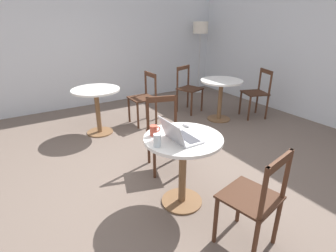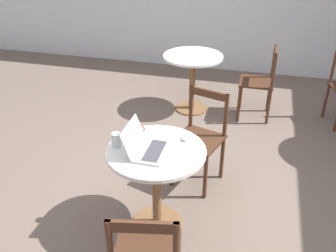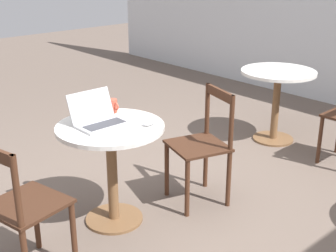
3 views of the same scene
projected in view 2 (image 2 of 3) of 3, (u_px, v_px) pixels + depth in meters
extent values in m
plane|color=#66564C|center=(183.00, 190.00, 3.48)|extent=(16.00, 16.00, 0.00)
cylinder|color=brown|center=(157.00, 223.00, 3.09)|extent=(0.41, 0.41, 0.02)
cylinder|color=brown|center=(157.00, 190.00, 2.91)|extent=(0.07, 0.07, 0.68)
cylinder|color=silver|center=(156.00, 151.00, 2.74)|extent=(0.74, 0.74, 0.03)
cylinder|color=brown|center=(191.00, 108.00, 4.92)|extent=(0.41, 0.41, 0.02)
cylinder|color=brown|center=(192.00, 83.00, 4.75)|extent=(0.07, 0.07, 0.68)
cylinder|color=silver|center=(193.00, 56.00, 4.57)|extent=(0.74, 0.74, 0.03)
cylinder|color=#472819|center=(205.00, 177.00, 3.27)|extent=(0.04, 0.04, 0.45)
cylinder|color=#472819|center=(171.00, 165.00, 3.43)|extent=(0.04, 0.04, 0.45)
cylinder|color=#472819|center=(222.00, 158.00, 3.53)|extent=(0.04, 0.04, 0.45)
cylinder|color=#472819|center=(190.00, 147.00, 3.69)|extent=(0.04, 0.04, 0.45)
cube|color=#3C2215|center=(198.00, 140.00, 3.37)|extent=(0.50, 0.50, 0.02)
cylinder|color=#472819|center=(226.00, 116.00, 3.31)|extent=(0.04, 0.04, 0.41)
cylinder|color=#472819|center=(191.00, 106.00, 3.47)|extent=(0.04, 0.04, 0.41)
cube|color=#472819|center=(209.00, 94.00, 3.31)|extent=(0.37, 0.14, 0.07)
cylinder|color=#472819|center=(110.00, 249.00, 1.99)|extent=(0.04, 0.04, 0.41)
cylinder|color=#472819|center=(176.00, 252.00, 1.97)|extent=(0.04, 0.04, 0.41)
cube|color=#472819|center=(142.00, 227.00, 1.90)|extent=(0.38, 0.10, 0.07)
cylinder|color=#472819|center=(326.00, 101.00, 4.62)|extent=(0.04, 0.04, 0.45)
cylinder|color=#472819|center=(334.00, 66.00, 4.40)|extent=(0.04, 0.04, 0.41)
cylinder|color=#472819|center=(239.00, 104.00, 4.54)|extent=(0.04, 0.04, 0.45)
cylinder|color=#472819|center=(241.00, 92.00, 4.84)|extent=(0.04, 0.04, 0.45)
cylinder|color=#472819|center=(268.00, 107.00, 4.47)|extent=(0.04, 0.04, 0.45)
cylinder|color=#472819|center=(269.00, 95.00, 4.76)|extent=(0.04, 0.04, 0.45)
cube|color=#3C2215|center=(256.00, 82.00, 4.54)|extent=(0.41, 0.41, 0.02)
cylinder|color=#472819|center=(274.00, 72.00, 4.24)|extent=(0.04, 0.04, 0.41)
cylinder|color=#472819|center=(274.00, 61.00, 4.54)|extent=(0.04, 0.04, 0.41)
cube|color=#472819|center=(276.00, 52.00, 4.31)|extent=(0.03, 0.38, 0.07)
cube|color=#B7B7BC|center=(152.00, 151.00, 2.69)|extent=(0.20, 0.33, 0.02)
cube|color=#38383D|center=(154.00, 151.00, 2.68)|extent=(0.11, 0.28, 0.00)
cube|color=#B7B7BC|center=(133.00, 136.00, 2.67)|extent=(0.08, 0.33, 0.19)
cube|color=#9EB2C6|center=(134.00, 136.00, 2.67)|extent=(0.07, 0.31, 0.17)
ellipsoid|color=#B7B7BC|center=(185.00, 137.00, 2.85)|extent=(0.06, 0.10, 0.03)
cylinder|color=#C64C38|center=(136.00, 128.00, 2.90)|extent=(0.07, 0.07, 0.10)
torus|color=#C64C38|center=(142.00, 129.00, 2.89)|extent=(0.05, 0.01, 0.05)
cylinder|color=silver|center=(116.00, 140.00, 2.74)|extent=(0.07, 0.07, 0.11)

